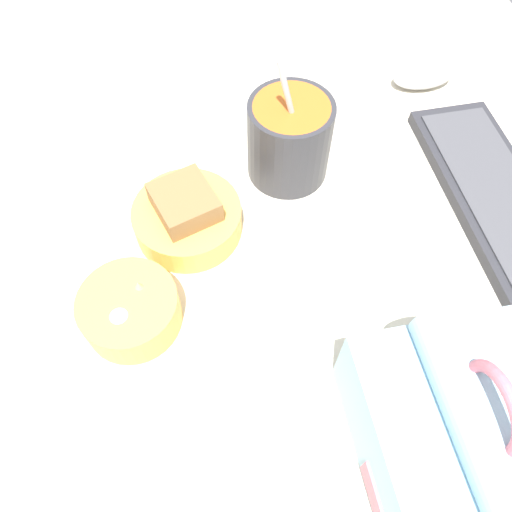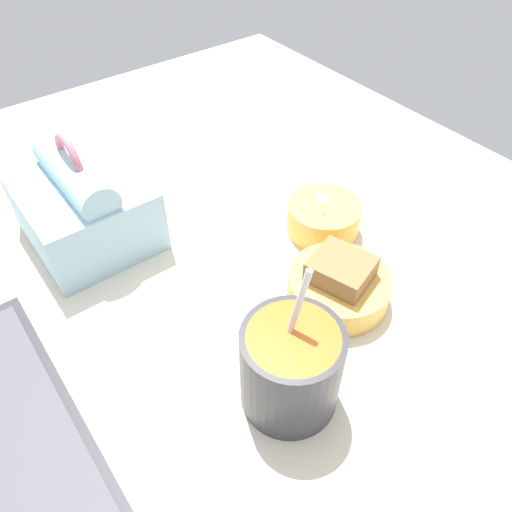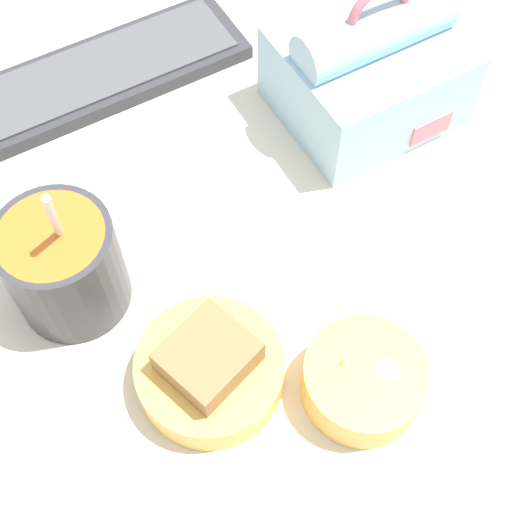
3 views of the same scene
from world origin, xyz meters
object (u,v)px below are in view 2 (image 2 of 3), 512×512
lunch_bag (85,206)px  bento_bowl_snacks (323,217)px  soup_cup (291,367)px  keyboard (23,434)px  bento_bowl_sandwich (339,284)px

lunch_bag → bento_bowl_snacks: 34.58cm
soup_cup → bento_bowl_snacks: size_ratio=1.70×
keyboard → bento_bowl_snacks: size_ratio=3.38×
keyboard → lunch_bag: (25.30, -18.84, 4.89)cm
soup_cup → bento_bowl_sandwich: (7.27, -14.35, -3.17)cm
soup_cup → bento_bowl_sandwich: size_ratio=1.39×
soup_cup → lunch_bag: bearing=9.5°
keyboard → bento_bowl_sandwich: bento_bowl_sandwich is taller
soup_cup → bento_bowl_sandwich: bearing=-63.1°
soup_cup → bento_bowl_snacks: 28.92cm
bento_bowl_sandwich → lunch_bag: bearing=34.0°
keyboard → bento_bowl_sandwich: (-5.45, -39.54, 1.57)cm
lunch_bag → soup_cup: 38.55cm
lunch_bag → bento_bowl_snacks: bearing=-124.6°
keyboard → lunch_bag: bearing=-36.7°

